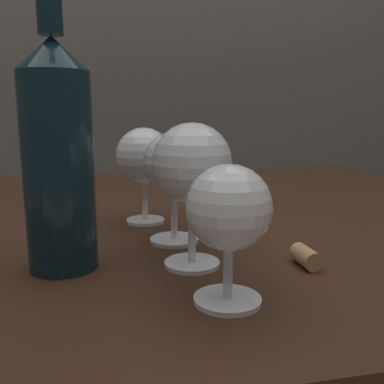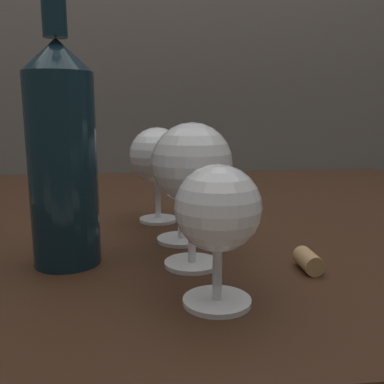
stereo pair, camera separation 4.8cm
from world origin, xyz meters
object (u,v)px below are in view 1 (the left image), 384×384
wine_glass_pinot (144,157)px  wine_bottle (58,152)px  cork (306,257)px  wine_glass_merlot (174,166)px  wine_glass_amber (192,167)px  wine_glass_chardonnay (229,210)px

wine_glass_pinot → wine_bottle: 0.21m
wine_bottle → cork: bearing=-11.4°
cork → wine_glass_pinot: bearing=124.2°
wine_glass_merlot → wine_bottle: size_ratio=0.45×
wine_glass_amber → wine_bottle: size_ratio=0.50×
wine_glass_amber → cork: wine_glass_amber is taller
wine_glass_amber → wine_glass_merlot: 0.09m
wine_glass_pinot → cork: (0.16, -0.23, -0.09)m
wine_glass_merlot → wine_glass_pinot: (-0.03, 0.11, -0.00)m
wine_glass_amber → wine_glass_merlot: size_ratio=1.10×
wine_glass_amber → wine_bottle: (-0.14, 0.03, 0.02)m
wine_bottle → cork: 0.30m
wine_glass_pinot → cork: wine_glass_pinot is taller
wine_glass_amber → cork: (0.13, -0.03, -0.10)m
cork → wine_glass_merlot: bearing=136.8°
wine_glass_chardonnay → wine_glass_pinot: bearing=98.1°
wine_glass_amber → wine_glass_merlot: bearing=92.6°
wine_glass_merlot → cork: (0.13, -0.12, -0.09)m
wine_bottle → cork: (0.27, -0.05, -0.12)m
wine_glass_merlot → wine_glass_chardonnay: bearing=-85.2°
wine_glass_pinot → wine_bottle: (-0.11, -0.18, 0.03)m
wine_glass_chardonnay → wine_glass_merlot: bearing=94.8°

